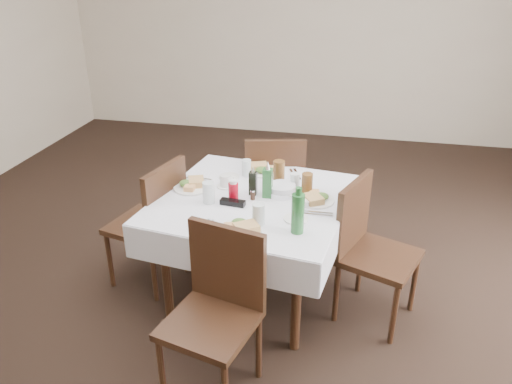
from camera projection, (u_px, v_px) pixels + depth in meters
ground_plane at (231, 287)px, 3.65m from camera, size 7.00×7.00×0.00m
room_shell at (225, 47)px, 2.90m from camera, size 6.04×7.04×2.80m
dining_table at (253, 209)px, 3.30m from camera, size 1.35×1.35×0.76m
chair_north at (274, 185)px, 3.94m from camera, size 0.55×0.55×0.96m
chair_south at (218, 302)px, 2.65m from camera, size 0.54×0.54×0.94m
chair_east at (367, 242)px, 3.18m from camera, size 0.58×0.58×0.94m
chair_west at (155, 218)px, 3.48m from camera, size 0.54×0.54×0.95m
meal_north at (262, 169)px, 3.63m from camera, size 0.25×0.25×0.05m
meal_south at (241, 228)px, 2.86m from camera, size 0.26×0.26×0.06m
meal_east at (316, 198)px, 3.20m from camera, size 0.25×0.25×0.05m
meal_west at (192, 185)px, 3.39m from camera, size 0.25×0.25×0.06m
side_plate_a at (229, 177)px, 3.55m from camera, size 0.14×0.14×0.01m
side_plate_b at (296, 219)px, 2.99m from camera, size 0.15×0.15×0.01m
water_n at (247, 168)px, 3.56m from camera, size 0.06×0.06×0.12m
water_s at (258, 215)px, 2.91m from camera, size 0.07×0.07×0.14m
water_e at (295, 182)px, 3.34m from camera, size 0.06×0.06×0.12m
water_w at (209, 192)px, 3.17m from camera, size 0.08×0.08×0.14m
iced_tea_a at (279, 172)px, 3.43m from camera, size 0.08×0.08×0.16m
iced_tea_b at (307, 184)px, 3.27m from camera, size 0.07×0.07×0.15m
bread_basket at (282, 190)px, 3.29m from camera, size 0.20×0.20×0.07m
oil_cruet_dark at (253, 182)px, 3.27m from camera, size 0.05×0.05×0.20m
oil_cruet_green at (268, 182)px, 3.23m from camera, size 0.06×0.06×0.25m
ketchup_bottle at (233, 191)px, 3.21m from camera, size 0.06×0.06×0.14m
salt_shaker at (236, 190)px, 3.28m from camera, size 0.03×0.03×0.07m
pepper_shaker at (253, 195)px, 3.22m from camera, size 0.03×0.03×0.07m
coffee_mug at (226, 181)px, 3.39m from camera, size 0.12×0.12×0.09m
sunglasses at (233, 203)px, 3.16m from camera, size 0.16×0.07×0.03m
green_bottle at (298, 213)px, 2.81m from camera, size 0.07×0.07×0.28m
sugar_caddy at (303, 203)px, 3.14m from camera, size 0.09×0.06×0.04m
cutlery_n at (295, 174)px, 3.59m from camera, size 0.11×0.20×0.01m
cutlery_s at (205, 226)px, 2.91m from camera, size 0.06×0.18×0.01m
cutlery_e at (317, 214)px, 3.05m from camera, size 0.20×0.05×0.01m
cutlery_w at (199, 179)px, 3.52m from camera, size 0.19×0.07×0.01m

